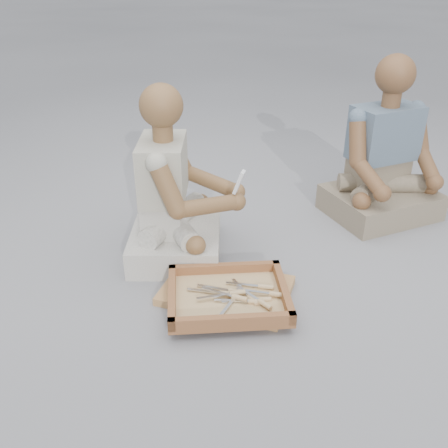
% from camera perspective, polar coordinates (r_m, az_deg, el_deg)
% --- Properties ---
extents(ground, '(60.00, 60.00, 0.00)m').
position_cam_1_polar(ground, '(2.33, 0.03, -8.69)').
color(ground, gray).
rests_on(ground, ground).
extents(carved_panel, '(0.63, 0.46, 0.04)m').
position_cam_1_polar(carved_panel, '(2.36, 0.28, -7.60)').
color(carved_panel, '#B07C44').
rests_on(carved_panel, ground).
extents(tool_tray, '(0.62, 0.55, 0.07)m').
position_cam_1_polar(tool_tray, '(2.25, 0.48, -8.28)').
color(tool_tray, brown).
rests_on(tool_tray, carved_panel).
extents(chisel_0, '(0.15, 0.18, 0.02)m').
position_cam_1_polar(chisel_0, '(2.24, 3.04, -8.41)').
color(chisel_0, silver).
rests_on(chisel_0, tool_tray).
extents(chisel_1, '(0.22, 0.04, 0.02)m').
position_cam_1_polar(chisel_1, '(2.21, 3.15, -8.82)').
color(chisel_1, silver).
rests_on(chisel_1, tool_tray).
extents(chisel_2, '(0.22, 0.02, 0.02)m').
position_cam_1_polar(chisel_2, '(2.26, -0.16, -7.89)').
color(chisel_2, silver).
rests_on(chisel_2, tool_tray).
extents(chisel_3, '(0.22, 0.08, 0.02)m').
position_cam_1_polar(chisel_3, '(2.23, 3.95, -8.63)').
color(chisel_3, silver).
rests_on(chisel_3, tool_tray).
extents(chisel_4, '(0.22, 0.04, 0.02)m').
position_cam_1_polar(chisel_4, '(2.27, 0.87, -7.64)').
color(chisel_4, silver).
rests_on(chisel_4, tool_tray).
extents(chisel_5, '(0.08, 0.22, 0.02)m').
position_cam_1_polar(chisel_5, '(2.23, 1.18, -8.45)').
color(chisel_5, silver).
rests_on(chisel_5, tool_tray).
extents(chisel_6, '(0.18, 0.15, 0.02)m').
position_cam_1_polar(chisel_6, '(2.20, 4.30, -8.88)').
color(chisel_6, silver).
rests_on(chisel_6, tool_tray).
extents(chisel_7, '(0.22, 0.02, 0.02)m').
position_cam_1_polar(chisel_7, '(2.31, 4.25, -7.12)').
color(chisel_7, silver).
rests_on(chisel_7, tool_tray).
extents(chisel_8, '(0.22, 0.02, 0.02)m').
position_cam_1_polar(chisel_8, '(2.25, 5.57, -7.94)').
color(chisel_8, silver).
rests_on(chisel_8, tool_tray).
extents(chisel_9, '(0.21, 0.11, 0.02)m').
position_cam_1_polar(chisel_9, '(2.24, 0.98, -7.93)').
color(chisel_9, silver).
rests_on(chisel_9, tool_tray).
extents(chisel_10, '(0.22, 0.07, 0.02)m').
position_cam_1_polar(chisel_10, '(2.22, 1.27, -8.29)').
color(chisel_10, silver).
rests_on(chisel_10, tool_tray).
extents(wood_chip_0, '(0.02, 0.02, 0.00)m').
position_cam_1_polar(wood_chip_0, '(2.48, -5.07, -6.31)').
color(wood_chip_0, tan).
rests_on(wood_chip_0, ground).
extents(wood_chip_1, '(0.02, 0.02, 0.00)m').
position_cam_1_polar(wood_chip_1, '(2.45, 7.81, -6.88)').
color(wood_chip_1, tan).
rests_on(wood_chip_1, ground).
extents(wood_chip_2, '(0.02, 0.02, 0.00)m').
position_cam_1_polar(wood_chip_2, '(2.38, 4.07, -7.96)').
color(wood_chip_2, tan).
rests_on(wood_chip_2, ground).
extents(wood_chip_3, '(0.02, 0.02, 0.00)m').
position_cam_1_polar(wood_chip_3, '(2.54, 5.24, -5.42)').
color(wood_chip_3, tan).
rests_on(wood_chip_3, ground).
extents(wood_chip_4, '(0.02, 0.02, 0.00)m').
position_cam_1_polar(wood_chip_4, '(2.44, 5.90, -7.00)').
color(wood_chip_4, tan).
rests_on(wood_chip_4, ground).
extents(wood_chip_5, '(0.02, 0.02, 0.00)m').
position_cam_1_polar(wood_chip_5, '(2.34, -3.38, -8.57)').
color(wood_chip_5, tan).
rests_on(wood_chip_5, ground).
extents(wood_chip_6, '(0.02, 0.02, 0.00)m').
position_cam_1_polar(wood_chip_6, '(2.51, -6.58, -5.89)').
color(wood_chip_6, tan).
rests_on(wood_chip_6, ground).
extents(wood_chip_7, '(0.02, 0.02, 0.00)m').
position_cam_1_polar(wood_chip_7, '(2.38, 5.45, -7.98)').
color(wood_chip_7, tan).
rests_on(wood_chip_7, ground).
extents(wood_chip_8, '(0.02, 0.02, 0.00)m').
position_cam_1_polar(wood_chip_8, '(2.17, -5.84, -12.06)').
color(wood_chip_8, tan).
rests_on(wood_chip_8, ground).
extents(craftsman, '(0.64, 0.64, 0.90)m').
position_cam_1_polar(craftsman, '(2.56, -5.77, 2.73)').
color(craftsman, silver).
rests_on(craftsman, ground).
extents(companion, '(0.77, 0.74, 0.95)m').
position_cam_1_polar(companion, '(3.11, 17.84, 6.42)').
color(companion, '#7E6D5B').
rests_on(companion, ground).
extents(mobile_phone, '(0.06, 0.05, 0.12)m').
position_cam_1_polar(mobile_phone, '(2.44, 1.73, 4.83)').
color(mobile_phone, white).
rests_on(mobile_phone, craftsman).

